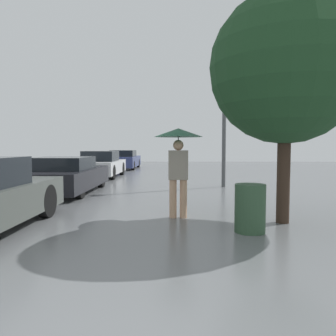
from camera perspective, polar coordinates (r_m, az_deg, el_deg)
The scene contains 7 objects.
pedestrian at distance 6.56m, azimuth 1.81°, elevation 3.42°, with size 0.97×0.97×1.80m.
parked_car_second at distance 10.81m, azimuth -17.53°, elevation -1.25°, with size 1.87×4.20×1.12m.
parked_car_third at distance 15.86m, azimuth -11.48°, elevation 0.55°, with size 1.68×4.05×1.24m.
parked_car_farthest at distance 21.81m, azimuth -7.69°, elevation 1.41°, with size 1.73×4.48×1.21m.
tree at distance 6.65m, azimuth 19.84°, elevation 16.04°, with size 2.81×2.81×4.30m.
street_lamp at distance 11.99m, azimuth 9.80°, elevation 12.47°, with size 0.36×0.36×5.16m.
trash_bin at distance 5.71m, azimuth 14.10°, elevation -6.81°, with size 0.51×0.51×0.81m.
Camera 1 is at (0.25, -1.94, 1.44)m, focal length 35.00 mm.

